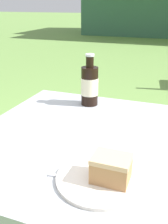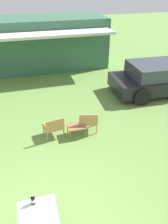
% 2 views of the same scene
% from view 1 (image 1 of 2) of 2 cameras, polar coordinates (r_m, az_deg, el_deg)
% --- Properties ---
extents(patio_table, '(0.73, 0.86, 0.68)m').
position_cam_1_polar(patio_table, '(1.01, -2.02, -8.28)').
color(patio_table, '#9EA3A8').
rests_on(patio_table, ground_plane).
extents(cake_on_plate, '(0.24, 0.24, 0.08)m').
position_cam_1_polar(cake_on_plate, '(0.73, 4.65, -13.22)').
color(cake_on_plate, silver).
rests_on(cake_on_plate, patio_table).
extents(cola_bottle_near, '(0.08, 0.08, 0.24)m').
position_cam_1_polar(cola_bottle_near, '(1.23, 1.23, 5.88)').
color(cola_bottle_near, black).
rests_on(cola_bottle_near, patio_table).
extents(fork, '(0.17, 0.04, 0.01)m').
position_cam_1_polar(fork, '(0.75, -0.96, -14.14)').
color(fork, silver).
rests_on(fork, patio_table).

